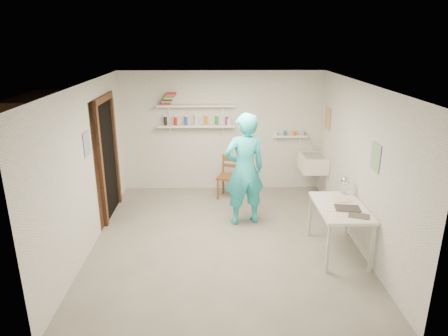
{
  "coord_description": "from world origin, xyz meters",
  "views": [
    {
      "loc": [
        -0.15,
        -5.56,
        3.04
      ],
      "look_at": [
        0.0,
        0.4,
        1.05
      ],
      "focal_mm": 32.0,
      "sensor_mm": 36.0,
      "label": 1
    }
  ],
  "objects_px": {
    "man": "(244,170)",
    "wall_clock": "(247,148)",
    "wooden_chair": "(229,177)",
    "belfast_sink": "(313,163)",
    "desk_lamp": "(345,180)",
    "work_table": "(339,229)"
  },
  "relations": [
    {
      "from": "belfast_sink",
      "to": "wall_clock",
      "type": "relative_size",
      "value": 1.76
    },
    {
      "from": "wall_clock",
      "to": "wooden_chair",
      "type": "height_order",
      "value": "wall_clock"
    },
    {
      "from": "belfast_sink",
      "to": "work_table",
      "type": "bearing_deg",
      "value": -92.98
    },
    {
      "from": "wooden_chair",
      "to": "man",
      "type": "bearing_deg",
      "value": -59.24
    },
    {
      "from": "wall_clock",
      "to": "wooden_chair",
      "type": "xyz_separation_m",
      "value": [
        -0.27,
        0.89,
        -0.83
      ]
    },
    {
      "from": "man",
      "to": "desk_lamp",
      "type": "bearing_deg",
      "value": 143.56
    },
    {
      "from": "belfast_sink",
      "to": "desk_lamp",
      "type": "height_order",
      "value": "desk_lamp"
    },
    {
      "from": "desk_lamp",
      "to": "belfast_sink",
      "type": "bearing_deg",
      "value": 92.51
    },
    {
      "from": "man",
      "to": "wooden_chair",
      "type": "relative_size",
      "value": 2.2
    },
    {
      "from": "man",
      "to": "wall_clock",
      "type": "relative_size",
      "value": 5.56
    },
    {
      "from": "belfast_sink",
      "to": "man",
      "type": "bearing_deg",
      "value": -142.26
    },
    {
      "from": "man",
      "to": "desk_lamp",
      "type": "relative_size",
      "value": 13.63
    },
    {
      "from": "belfast_sink",
      "to": "man",
      "type": "distance_m",
      "value": 1.8
    },
    {
      "from": "belfast_sink",
      "to": "wooden_chair",
      "type": "xyz_separation_m",
      "value": [
        -1.62,
        0.01,
        -0.27
      ]
    },
    {
      "from": "belfast_sink",
      "to": "desk_lamp",
      "type": "distance_m",
      "value": 1.69
    },
    {
      "from": "wall_clock",
      "to": "wooden_chair",
      "type": "relative_size",
      "value": 0.4
    },
    {
      "from": "belfast_sink",
      "to": "wall_clock",
      "type": "bearing_deg",
      "value": -146.99
    },
    {
      "from": "work_table",
      "to": "wooden_chair",
      "type": "bearing_deg",
      "value": 125.49
    },
    {
      "from": "man",
      "to": "wooden_chair",
      "type": "height_order",
      "value": "man"
    },
    {
      "from": "man",
      "to": "wooden_chair",
      "type": "distance_m",
      "value": 1.23
    },
    {
      "from": "work_table",
      "to": "desk_lamp",
      "type": "bearing_deg",
      "value": 67.58
    },
    {
      "from": "wall_clock",
      "to": "work_table",
      "type": "distance_m",
      "value": 1.97
    }
  ]
}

